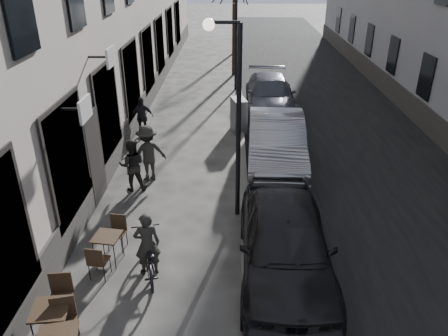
{
  "coord_description": "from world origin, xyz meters",
  "views": [
    {
      "loc": [
        -0.16,
        -4.11,
        6.4
      ],
      "look_at": [
        -0.34,
        5.16,
        1.8
      ],
      "focal_mm": 35.0,
      "sensor_mm": 36.0,
      "label": 1
    }
  ],
  "objects_px": {
    "pedestrian_mid": "(148,153)",
    "pedestrian_near": "(132,165)",
    "streetlamp_near": "(232,102)",
    "car_mid": "(276,142)",
    "bistro_set_b": "(53,321)",
    "bistro_set_c": "(108,246)",
    "streetlamp_far": "(233,26)",
    "car_far": "(270,94)",
    "car_near": "(285,242)",
    "pedestrian_far": "(142,117)",
    "utility_cabinet": "(239,115)",
    "bicycle": "(148,255)"
  },
  "relations": [
    {
      "from": "pedestrian_mid",
      "to": "pedestrian_near",
      "type": "bearing_deg",
      "value": 34.21
    },
    {
      "from": "streetlamp_near",
      "to": "car_mid",
      "type": "distance_m",
      "value": 4.1
    },
    {
      "from": "bistro_set_b",
      "to": "pedestrian_near",
      "type": "height_order",
      "value": "pedestrian_near"
    },
    {
      "from": "bistro_set_c",
      "to": "streetlamp_far",
      "type": "bearing_deg",
      "value": 86.89
    },
    {
      "from": "streetlamp_far",
      "to": "car_far",
      "type": "bearing_deg",
      "value": -63.17
    },
    {
      "from": "pedestrian_mid",
      "to": "car_far",
      "type": "bearing_deg",
      "value": -150.25
    },
    {
      "from": "pedestrian_near",
      "to": "bistro_set_c",
      "type": "bearing_deg",
      "value": 84.93
    },
    {
      "from": "streetlamp_near",
      "to": "pedestrian_mid",
      "type": "xyz_separation_m",
      "value": [
        -2.55,
        1.98,
        -2.27
      ]
    },
    {
      "from": "bistro_set_c",
      "to": "car_near",
      "type": "bearing_deg",
      "value": 3.33
    },
    {
      "from": "streetlamp_far",
      "to": "bistro_set_b",
      "type": "bearing_deg",
      "value": -100.93
    },
    {
      "from": "pedestrian_mid",
      "to": "pedestrian_far",
      "type": "height_order",
      "value": "pedestrian_mid"
    },
    {
      "from": "bistro_set_b",
      "to": "car_mid",
      "type": "distance_m",
      "value": 8.77
    },
    {
      "from": "car_near",
      "to": "streetlamp_far",
      "type": "bearing_deg",
      "value": 95.66
    },
    {
      "from": "streetlamp_far",
      "to": "pedestrian_mid",
      "type": "distance_m",
      "value": 10.59
    },
    {
      "from": "streetlamp_far",
      "to": "bistro_set_c",
      "type": "bearing_deg",
      "value": -101.13
    },
    {
      "from": "pedestrian_near",
      "to": "car_near",
      "type": "distance_m",
      "value": 5.54
    },
    {
      "from": "pedestrian_far",
      "to": "car_mid",
      "type": "distance_m",
      "value": 5.48
    },
    {
      "from": "utility_cabinet",
      "to": "car_mid",
      "type": "height_order",
      "value": "car_mid"
    },
    {
      "from": "car_near",
      "to": "pedestrian_near",
      "type": "bearing_deg",
      "value": 138.45
    },
    {
      "from": "streetlamp_far",
      "to": "bistro_set_b",
      "type": "xyz_separation_m",
      "value": [
        -3.17,
        -16.4,
        -2.68
      ]
    },
    {
      "from": "bicycle",
      "to": "car_mid",
      "type": "relative_size",
      "value": 0.35
    },
    {
      "from": "utility_cabinet",
      "to": "pedestrian_far",
      "type": "relative_size",
      "value": 0.87
    },
    {
      "from": "streetlamp_near",
      "to": "streetlamp_far",
      "type": "relative_size",
      "value": 1.0
    },
    {
      "from": "streetlamp_near",
      "to": "utility_cabinet",
      "type": "height_order",
      "value": "streetlamp_near"
    },
    {
      "from": "pedestrian_near",
      "to": "car_far",
      "type": "xyz_separation_m",
      "value": [
        4.6,
        7.34,
        -0.05
      ]
    },
    {
      "from": "pedestrian_near",
      "to": "car_near",
      "type": "height_order",
      "value": "car_near"
    },
    {
      "from": "streetlamp_far",
      "to": "streetlamp_near",
      "type": "bearing_deg",
      "value": -90.0
    },
    {
      "from": "car_mid",
      "to": "streetlamp_near",
      "type": "bearing_deg",
      "value": -112.91
    },
    {
      "from": "bicycle",
      "to": "car_mid",
      "type": "bearing_deg",
      "value": -134.49
    },
    {
      "from": "bicycle",
      "to": "utility_cabinet",
      "type": "bearing_deg",
      "value": -117.52
    },
    {
      "from": "car_far",
      "to": "pedestrian_mid",
      "type": "bearing_deg",
      "value": -122.72
    },
    {
      "from": "bistro_set_c",
      "to": "utility_cabinet",
      "type": "distance_m",
      "value": 8.76
    },
    {
      "from": "pedestrian_near",
      "to": "car_far",
      "type": "height_order",
      "value": "pedestrian_near"
    },
    {
      "from": "pedestrian_far",
      "to": "car_near",
      "type": "relative_size",
      "value": 0.32
    },
    {
      "from": "utility_cabinet",
      "to": "bicycle",
      "type": "distance_m",
      "value": 8.82
    },
    {
      "from": "car_near",
      "to": "car_far",
      "type": "relative_size",
      "value": 0.94
    },
    {
      "from": "car_far",
      "to": "bistro_set_b",
      "type": "bearing_deg",
      "value": -110.68
    },
    {
      "from": "bistro_set_c",
      "to": "car_far",
      "type": "bearing_deg",
      "value": 75.47
    },
    {
      "from": "bistro_set_c",
      "to": "pedestrian_far",
      "type": "bearing_deg",
      "value": 102.92
    },
    {
      "from": "streetlamp_far",
      "to": "bistro_set_c",
      "type": "distance_m",
      "value": 14.63
    },
    {
      "from": "bicycle",
      "to": "car_far",
      "type": "bearing_deg",
      "value": -121.37
    },
    {
      "from": "bistro_set_c",
      "to": "pedestrian_near",
      "type": "bearing_deg",
      "value": 100.2
    },
    {
      "from": "pedestrian_near",
      "to": "car_near",
      "type": "bearing_deg",
      "value": 130.18
    },
    {
      "from": "streetlamp_far",
      "to": "bistro_set_b",
      "type": "relative_size",
      "value": 3.16
    },
    {
      "from": "bistro_set_b",
      "to": "bicycle",
      "type": "height_order",
      "value": "bicycle"
    },
    {
      "from": "streetlamp_near",
      "to": "streetlamp_far",
      "type": "distance_m",
      "value": 12.0
    },
    {
      "from": "bistro_set_c",
      "to": "streetlamp_near",
      "type": "bearing_deg",
      "value": 45.18
    },
    {
      "from": "streetlamp_near",
      "to": "car_near",
      "type": "height_order",
      "value": "streetlamp_near"
    },
    {
      "from": "utility_cabinet",
      "to": "pedestrian_mid",
      "type": "height_order",
      "value": "pedestrian_mid"
    },
    {
      "from": "bistro_set_b",
      "to": "bistro_set_c",
      "type": "height_order",
      "value": "bistro_set_b"
    }
  ]
}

